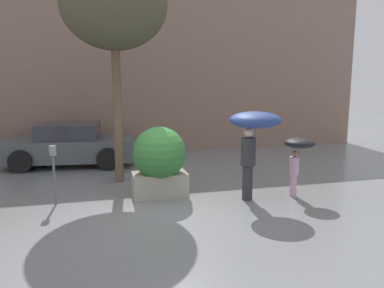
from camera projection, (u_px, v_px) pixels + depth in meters
name	position (u px, v px, depth m)	size (l,w,h in m)	color
ground_plane	(161.00, 211.00, 7.42)	(40.00, 40.00, 0.00)	slate
building_facade	(128.00, 68.00, 13.13)	(18.00, 0.30, 6.00)	#8C6B5B
planter_box	(159.00, 160.00, 8.27)	(1.20, 1.18, 1.57)	#9E9384
person_adult	(254.00, 129.00, 7.84)	(1.09, 1.09, 1.93)	#2D2D33
person_child	(298.00, 150.00, 8.19)	(0.66, 0.66, 1.32)	#D199B7
parked_car_near	(70.00, 146.00, 11.44)	(4.06, 2.23, 1.29)	#4C5156
street_tree	(114.00, 5.00, 8.90)	(2.56, 2.56, 5.46)	brown
parking_meter	(53.00, 163.00, 7.67)	(0.14, 0.14, 1.25)	#595B60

